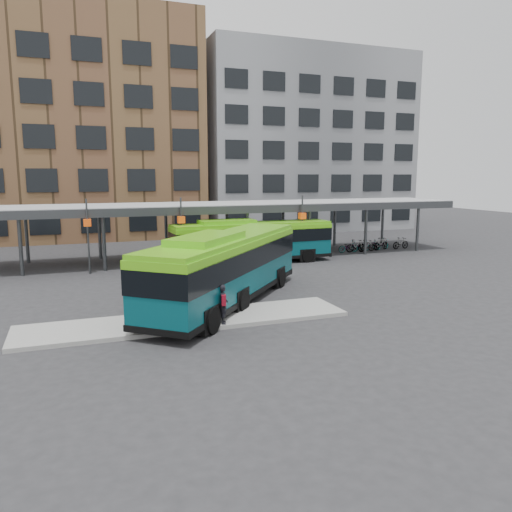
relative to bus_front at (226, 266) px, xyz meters
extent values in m
plane|color=#28282B|center=(2.96, 0.51, -1.90)|extent=(120.00, 120.00, 0.00)
cube|color=gray|center=(-2.54, -2.49, -1.81)|extent=(14.00, 3.00, 0.18)
cube|color=#999B9E|center=(2.96, 13.51, 2.10)|extent=(40.00, 6.00, 0.35)
cube|color=#383A3D|center=(2.96, 10.51, 1.95)|extent=(40.00, 0.15, 0.55)
cylinder|color=#383A3D|center=(-10.04, 11.01, 0.00)|extent=(0.24, 0.24, 3.80)
cylinder|color=#383A3D|center=(-10.04, 16.01, 0.00)|extent=(0.24, 0.24, 3.80)
cylinder|color=#383A3D|center=(-5.04, 11.01, 0.00)|extent=(0.24, 0.24, 3.80)
cylinder|color=#383A3D|center=(-5.04, 16.01, 0.00)|extent=(0.24, 0.24, 3.80)
cylinder|color=#383A3D|center=(-0.04, 11.01, 0.00)|extent=(0.24, 0.24, 3.80)
cylinder|color=#383A3D|center=(-0.04, 16.01, 0.00)|extent=(0.24, 0.24, 3.80)
cylinder|color=#383A3D|center=(4.96, 11.01, 0.00)|extent=(0.24, 0.24, 3.80)
cylinder|color=#383A3D|center=(4.96, 16.01, 0.00)|extent=(0.24, 0.24, 3.80)
cylinder|color=#383A3D|center=(9.96, 11.01, 0.00)|extent=(0.24, 0.24, 3.80)
cylinder|color=#383A3D|center=(9.96, 16.01, 0.00)|extent=(0.24, 0.24, 3.80)
cylinder|color=#383A3D|center=(14.96, 11.01, 0.00)|extent=(0.24, 0.24, 3.80)
cylinder|color=#383A3D|center=(14.96, 16.01, 0.00)|extent=(0.24, 0.24, 3.80)
cylinder|color=#383A3D|center=(19.96, 11.01, 0.00)|extent=(0.24, 0.24, 3.80)
cylinder|color=#383A3D|center=(19.96, 16.01, 0.00)|extent=(0.24, 0.24, 3.80)
cylinder|color=#383A3D|center=(-6.04, 10.21, 0.50)|extent=(0.12, 0.12, 4.80)
cube|color=#C4410B|center=(-6.04, 10.21, 1.40)|extent=(0.45, 0.45, 0.45)
cylinder|color=#383A3D|center=(-0.04, 10.21, 0.50)|extent=(0.12, 0.12, 4.80)
cube|color=#C4410B|center=(-0.04, 10.21, 1.40)|extent=(0.45, 0.45, 0.45)
cylinder|color=#383A3D|center=(8.96, 10.21, 0.50)|extent=(0.12, 0.12, 4.80)
cube|color=#C4410B|center=(8.96, 10.21, 1.40)|extent=(0.45, 0.45, 0.45)
cube|color=brown|center=(-7.04, 32.51, 9.10)|extent=(26.00, 14.00, 22.00)
cube|color=slate|center=(18.96, 32.51, 8.10)|extent=(24.00, 14.00, 20.00)
cube|color=#07454D|center=(0.03, 0.04, -0.14)|extent=(10.70, 11.77, 2.75)
cube|color=black|center=(0.03, 0.04, 0.41)|extent=(10.79, 11.86, 1.04)
cube|color=#5DBD13|center=(0.03, 0.04, 1.34)|extent=(10.62, 11.70, 0.22)
cube|color=#5DBD13|center=(-1.40, -1.62, 1.56)|extent=(4.37, 4.62, 0.38)
cube|color=black|center=(0.03, 0.04, -1.39)|extent=(10.79, 11.86, 0.26)
cylinder|color=black|center=(3.92, 2.49, -1.35)|extent=(0.97, 1.05, 1.10)
cylinder|color=black|center=(1.89, 4.24, -1.35)|extent=(0.97, 1.05, 1.10)
cylinder|color=black|center=(0.19, -1.83, -1.35)|extent=(0.97, 1.05, 1.10)
cylinder|color=black|center=(-1.84, -0.08, -1.35)|extent=(0.97, 1.05, 1.10)
cylinder|color=black|center=(-1.97, -4.33, -1.35)|extent=(0.97, 1.05, 1.10)
cylinder|color=black|center=(-4.00, -2.57, -1.35)|extent=(0.97, 1.05, 1.10)
cube|color=#07454D|center=(5.08, 10.24, -0.36)|extent=(11.63, 2.86, 2.41)
cube|color=black|center=(5.08, 10.24, 0.12)|extent=(11.68, 2.92, 0.91)
cube|color=#5DBD13|center=(5.08, 10.24, 0.94)|extent=(11.63, 2.77, 0.19)
cube|color=#5DBD13|center=(3.15, 10.16, 1.13)|extent=(3.92, 1.88, 0.34)
cube|color=black|center=(5.08, 10.24, -1.45)|extent=(11.69, 2.92, 0.23)
cylinder|color=black|center=(8.97, 9.22, -1.42)|extent=(0.97, 0.33, 0.96)
cylinder|color=black|center=(8.87, 11.57, -1.42)|extent=(0.97, 0.33, 0.96)
cylinder|color=black|center=(3.97, 9.02, -1.42)|extent=(0.97, 0.33, 0.96)
cylinder|color=black|center=(3.88, 11.37, -1.42)|extent=(0.97, 0.33, 0.96)
cylinder|color=black|center=(1.08, 8.91, -1.42)|extent=(0.97, 0.33, 0.96)
cylinder|color=black|center=(0.99, 11.25, -1.42)|extent=(0.97, 0.33, 0.96)
imported|color=black|center=(-1.28, -3.69, -0.90)|extent=(0.50, 0.66, 1.65)
cube|color=maroon|center=(-1.32, -3.87, -0.68)|extent=(0.23, 0.34, 0.44)
imported|color=slate|center=(14.13, 12.24, -1.44)|extent=(1.78, 0.64, 0.93)
imported|color=slate|center=(14.82, 12.17, -1.38)|extent=(1.79, 0.66, 1.05)
imported|color=slate|center=(15.60, 12.61, -1.48)|extent=(1.61, 0.56, 0.85)
imported|color=slate|center=(15.89, 12.25, -1.42)|extent=(1.62, 0.49, 0.97)
imported|color=slate|center=(16.57, 12.84, -1.45)|extent=(1.80, 0.97, 0.90)
imported|color=slate|center=(17.52, 12.58, -1.38)|extent=(1.81, 0.98, 1.05)
imported|color=slate|center=(17.78, 12.75, -1.48)|extent=(1.72, 1.08, 0.85)
imported|color=slate|center=(19.39, 12.41, -1.40)|extent=(1.70, 0.63, 1.00)
camera|label=1|loc=(-6.98, -22.93, 4.38)|focal=35.00mm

